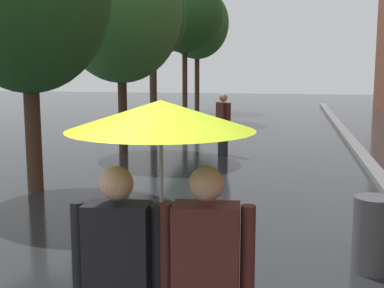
# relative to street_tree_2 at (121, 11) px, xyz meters

# --- Properties ---
(kerb_strip) EXTENTS (0.30, 36.00, 0.12)m
(kerb_strip) POSITION_rel_street_tree_2_xyz_m (6.15, -0.38, -3.59)
(kerb_strip) COLOR slate
(kerb_strip) RESTS_ON ground
(street_tree_2) EXTENTS (3.18, 3.18, 5.49)m
(street_tree_2) POSITION_rel_street_tree_2_xyz_m (0.00, 0.00, 0.00)
(street_tree_2) COLOR #473323
(street_tree_2) RESTS_ON ground
(street_tree_3) EXTENTS (2.36, 2.36, 5.31)m
(street_tree_3) POSITION_rel_street_tree_2_xyz_m (-0.35, 4.35, 0.22)
(street_tree_3) COLOR #473323
(street_tree_3) RESTS_ON ground
(street_tree_4) EXTENTS (3.14, 3.14, 5.96)m
(street_tree_4) POSITION_rel_street_tree_2_xyz_m (-0.03, 8.16, 0.72)
(street_tree_4) COLOR #473323
(street_tree_4) RESTS_ON ground
(street_tree_5) EXTENTS (3.14, 3.14, 6.12)m
(street_tree_5) POSITION_rel_street_tree_2_xyz_m (-0.32, 12.57, 0.69)
(street_tree_5) COLOR #473323
(street_tree_5) RESTS_ON ground
(couple_under_umbrella) EXTENTS (1.13, 1.13, 2.07)m
(couple_under_umbrella) POSITION_rel_street_tree_2_xyz_m (3.61, -9.93, -2.26)
(couple_under_umbrella) COLOR #1E233D
(couple_under_umbrella) RESTS_ON ground
(litter_bin) EXTENTS (0.44, 0.44, 0.85)m
(litter_bin) POSITION_rel_street_tree_2_xyz_m (5.29, -7.12, -3.23)
(litter_bin) COLOR #4C4C51
(litter_bin) RESTS_ON ground
(pedestrian_walking_midground) EXTENTS (0.41, 0.49, 1.58)m
(pedestrian_walking_midground) POSITION_rel_street_tree_2_xyz_m (2.67, 0.05, -2.85)
(pedestrian_walking_midground) COLOR #2D2D33
(pedestrian_walking_midground) RESTS_ON ground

